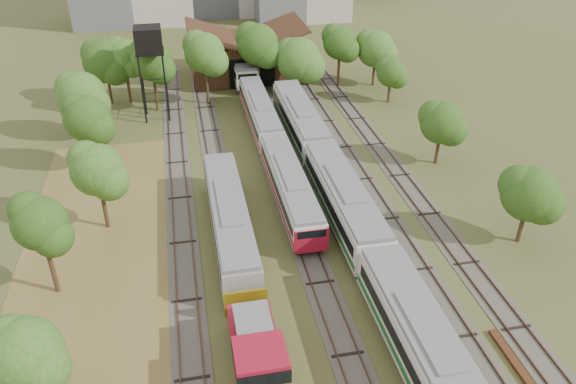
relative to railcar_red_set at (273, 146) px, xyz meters
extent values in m
cube|color=brown|center=(-16.00, -22.61, -1.80)|extent=(14.00, 60.00, 0.04)
cube|color=#4C473D|center=(-10.00, -5.61, -1.79)|extent=(2.60, 80.00, 0.06)
cube|color=#472D1E|center=(-10.72, -5.61, -1.70)|extent=(0.08, 80.00, 0.14)
cube|color=#472D1E|center=(-9.28, -5.61, -1.70)|extent=(0.08, 80.00, 0.14)
cube|color=#4C473D|center=(-6.00, -5.61, -1.79)|extent=(2.60, 80.00, 0.06)
cube|color=#472D1E|center=(-6.72, -5.61, -1.70)|extent=(0.08, 80.00, 0.14)
cube|color=#472D1E|center=(-5.28, -5.61, -1.70)|extent=(0.08, 80.00, 0.14)
cube|color=#4C473D|center=(0.00, -5.61, -1.79)|extent=(2.60, 80.00, 0.06)
cube|color=#472D1E|center=(-0.72, -5.61, -1.70)|extent=(0.08, 80.00, 0.14)
cube|color=#472D1E|center=(0.72, -5.61, -1.70)|extent=(0.08, 80.00, 0.14)
cube|color=#4C473D|center=(4.00, -5.61, -1.79)|extent=(2.60, 80.00, 0.06)
cube|color=#472D1E|center=(3.28, -5.61, -1.70)|extent=(0.08, 80.00, 0.14)
cube|color=#472D1E|center=(4.72, -5.61, -1.70)|extent=(0.08, 80.00, 0.14)
cube|color=#4C473D|center=(8.00, -5.61, -1.79)|extent=(2.60, 80.00, 0.06)
cube|color=#472D1E|center=(7.28, -5.61, -1.70)|extent=(0.08, 80.00, 0.14)
cube|color=#472D1E|center=(8.72, -5.61, -1.70)|extent=(0.08, 80.00, 0.14)
cube|color=#4C473D|center=(12.00, -5.61, -1.79)|extent=(2.60, 80.00, 0.06)
cube|color=#472D1E|center=(11.28, -5.61, -1.70)|extent=(0.08, 80.00, 0.14)
cube|color=#472D1E|center=(12.72, -5.61, -1.70)|extent=(0.08, 80.00, 0.14)
cube|color=black|center=(0.00, -8.69, -1.44)|extent=(2.07, 15.64, 0.75)
cube|color=silver|center=(0.00, -8.69, 0.11)|extent=(2.73, 17.00, 2.35)
cube|color=black|center=(0.00, -8.69, 0.39)|extent=(2.79, 15.64, 0.80)
cube|color=slate|center=(0.00, -8.69, 1.45)|extent=(2.51, 16.66, 0.34)
cube|color=maroon|center=(0.00, -8.69, -0.55)|extent=(2.79, 16.66, 0.42)
cube|color=maroon|center=(0.00, -17.14, -0.01)|extent=(2.77, 0.25, 2.11)
cube|color=black|center=(0.00, 8.81, -1.44)|extent=(2.07, 15.64, 0.75)
cube|color=silver|center=(0.00, 8.81, 0.11)|extent=(2.73, 17.00, 2.35)
cube|color=black|center=(0.00, 8.81, 0.39)|extent=(2.79, 15.64, 0.80)
cube|color=slate|center=(0.00, 8.81, 1.45)|extent=(2.51, 16.66, 0.34)
cube|color=maroon|center=(0.00, 8.81, -0.55)|extent=(2.79, 16.66, 0.42)
cube|color=black|center=(4.00, -29.99, -1.39)|extent=(2.38, 15.64, 0.87)
cube|color=silver|center=(4.00, -29.99, 0.40)|extent=(3.14, 17.00, 2.71)
cube|color=black|center=(4.00, -29.99, 0.73)|extent=(3.20, 15.64, 0.92)
cube|color=slate|center=(4.00, -29.99, 1.95)|extent=(2.89, 16.66, 0.39)
cube|color=#175F22|center=(4.00, -29.99, -0.36)|extent=(3.20, 16.66, 0.49)
cube|color=black|center=(4.00, -12.49, -1.39)|extent=(2.38, 15.64, 0.87)
cube|color=silver|center=(4.00, -12.49, 0.40)|extent=(3.14, 17.00, 2.71)
cube|color=black|center=(4.00, -12.49, 0.73)|extent=(3.20, 15.64, 0.92)
cube|color=slate|center=(4.00, -12.49, 1.95)|extent=(2.89, 16.66, 0.39)
cube|color=#175F22|center=(4.00, -12.49, -0.36)|extent=(3.20, 16.66, 0.49)
cube|color=black|center=(4.00, 5.01, -1.39)|extent=(2.38, 15.64, 0.87)
cube|color=silver|center=(4.00, 5.01, 0.40)|extent=(3.14, 17.00, 2.71)
cube|color=black|center=(4.00, 5.01, 0.73)|extent=(3.20, 15.64, 0.92)
cube|color=slate|center=(4.00, 5.01, 1.95)|extent=(2.89, 16.66, 0.39)
cube|color=#175F22|center=(4.00, 5.01, -0.36)|extent=(3.20, 16.66, 0.49)
cube|color=black|center=(0.00, 27.31, -1.41)|extent=(2.22, 14.72, 0.81)
cube|color=silver|center=(0.00, 27.31, 0.25)|extent=(2.93, 16.00, 2.53)
cube|color=black|center=(0.00, 27.31, 0.56)|extent=(2.99, 14.72, 0.86)
cube|color=slate|center=(0.00, 27.31, 1.70)|extent=(2.70, 15.68, 0.36)
cube|color=#175F22|center=(0.00, 27.31, -0.45)|extent=(2.99, 15.68, 0.45)
cube|color=silver|center=(0.00, 19.36, 0.13)|extent=(2.97, 0.25, 2.27)
cube|color=black|center=(-6.00, -27.05, -1.32)|extent=(2.43, 7.20, 0.99)
cube|color=maroon|center=(-6.00, -26.25, 0.00)|extent=(2.76, 4.40, 1.66)
cube|color=maroon|center=(-6.00, -29.65, 0.66)|extent=(2.98, 2.87, 2.98)
cube|color=black|center=(-6.00, -29.65, 1.38)|extent=(3.04, 2.92, 0.99)
cube|color=gold|center=(-6.00, -23.10, -0.05)|extent=(2.98, 0.20, 1.99)
cube|color=slate|center=(-6.00, -27.05, 1.82)|extent=(2.21, 3.60, 0.22)
cube|color=black|center=(-6.00, -13.05, -1.42)|extent=(2.20, 16.56, 0.80)
cube|color=gray|center=(-6.00, -13.05, 0.23)|extent=(2.90, 18.00, 2.50)
cube|color=black|center=(-6.00, -13.05, 0.53)|extent=(2.96, 16.56, 0.85)
cube|color=slate|center=(-6.00, -13.05, 1.66)|extent=(2.67, 17.64, 0.36)
cylinder|color=black|center=(-13.31, 12.87, 2.26)|extent=(0.20, 0.20, 8.16)
cylinder|color=black|center=(-10.56, 12.87, 2.26)|extent=(0.20, 0.20, 8.16)
cylinder|color=black|center=(-13.31, 15.62, 2.26)|extent=(0.20, 0.20, 8.16)
cylinder|color=black|center=(-10.56, 15.62, 2.26)|extent=(0.20, 0.20, 8.16)
cube|color=black|center=(-11.93, 14.25, 6.44)|extent=(3.21, 3.21, 0.20)
cube|color=black|center=(-11.93, 14.25, 7.91)|extent=(3.06, 3.06, 2.75)
cube|color=#532E17|center=(10.20, -31.60, -1.68)|extent=(0.52, 8.39, 0.27)
cube|color=#371814|center=(1.00, 27.39, 0.93)|extent=(16.00, 11.00, 5.50)
cube|color=#371814|center=(-3.00, 27.39, 4.28)|extent=(8.45, 11.55, 2.96)
cube|color=#371814|center=(5.00, 27.39, 4.28)|extent=(8.45, 11.55, 2.96)
cube|color=black|center=(1.00, 21.94, 0.38)|extent=(6.40, 0.15, 4.12)
sphere|color=#234A13|center=(-18.77, -27.66, 2.51)|extent=(4.27, 4.27, 4.27)
cylinder|color=#382616|center=(-19.33, -17.15, 0.57)|extent=(0.36, 0.36, 4.79)
sphere|color=#234A13|center=(-19.33, -17.15, 4.27)|extent=(3.84, 3.84, 3.84)
cylinder|color=#382616|center=(-16.29, -9.15, 0.40)|extent=(0.36, 0.36, 4.45)
sphere|color=#234A13|center=(-16.29, -9.15, 3.84)|extent=(4.40, 4.40, 4.40)
cylinder|color=#382616|center=(-18.14, 1.65, 0.44)|extent=(0.36, 0.36, 4.53)
sphere|color=#234A13|center=(-18.14, 1.65, 3.94)|extent=(4.59, 4.59, 4.59)
cylinder|color=#382616|center=(-19.64, 9.78, 0.18)|extent=(0.36, 0.36, 4.00)
sphere|color=#234A13|center=(-19.64, 9.78, 3.28)|extent=(5.36, 5.36, 5.36)
cylinder|color=#382616|center=(-17.84, 20.19, 0.39)|extent=(0.36, 0.36, 4.43)
sphere|color=#234A13|center=(-17.84, 20.19, 3.82)|extent=(5.56, 5.56, 5.56)
cylinder|color=#382616|center=(-15.43, 19.92, 0.59)|extent=(0.36, 0.36, 4.83)
sphere|color=#234A13|center=(-15.43, 19.92, 4.32)|extent=(4.41, 4.41, 4.41)
cylinder|color=#382616|center=(-11.98, 16.81, 0.69)|extent=(0.36, 0.36, 5.03)
sphere|color=#234A13|center=(-11.98, 16.81, 4.58)|extent=(4.97, 4.97, 4.97)
cylinder|color=#382616|center=(-5.48, 17.57, 0.82)|extent=(0.36, 0.36, 5.28)
sphere|color=#234A13|center=(-5.48, 17.57, 4.90)|extent=(5.04, 5.04, 5.04)
cylinder|color=#382616|center=(1.61, 19.94, 0.80)|extent=(0.36, 0.36, 5.24)
sphere|color=#234A13|center=(1.61, 19.94, 4.84)|extent=(5.38, 5.38, 5.38)
cylinder|color=#382616|center=(6.62, 17.88, 0.13)|extent=(0.36, 0.36, 3.89)
sphere|color=#234A13|center=(6.62, 17.88, 3.13)|extent=(5.83, 5.83, 5.83)
cylinder|color=#382616|center=(12.89, 20.58, 0.58)|extent=(0.36, 0.36, 4.80)
sphere|color=#234A13|center=(12.89, 20.58, 4.29)|extent=(4.55, 4.55, 4.55)
cylinder|color=#382616|center=(17.80, 19.88, 0.22)|extent=(0.36, 0.36, 4.08)
sphere|color=#234A13|center=(17.80, 19.88, 3.37)|extent=(5.05, 5.05, 5.05)
cylinder|color=#382616|center=(17.62, -18.15, 0.00)|extent=(0.36, 0.36, 3.63)
sphere|color=#234A13|center=(17.62, -18.15, 2.80)|extent=(4.51, 4.51, 4.51)
cylinder|color=#382616|center=(16.71, -3.71, -0.01)|extent=(0.36, 0.36, 3.61)
sphere|color=#234A13|center=(16.71, -3.71, 2.78)|extent=(4.35, 4.35, 4.35)
cylinder|color=#382616|center=(17.71, 13.41, -0.24)|extent=(0.36, 0.36, 3.16)
sphere|color=#234A13|center=(17.71, 13.41, 2.20)|extent=(3.68, 3.68, 3.68)
camera|label=1|loc=(-8.89, -51.88, 26.02)|focal=35.00mm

